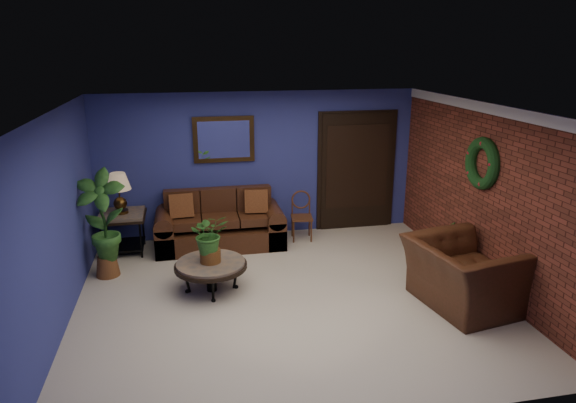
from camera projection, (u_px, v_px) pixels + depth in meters
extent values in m
plane|color=beige|center=(288.00, 297.00, 6.87)|extent=(5.50, 5.50, 0.00)
cube|color=navy|center=(259.00, 165.00, 8.85)|extent=(5.50, 0.04, 2.50)
cube|color=navy|center=(58.00, 222.00, 5.99)|extent=(0.04, 5.00, 2.50)
cube|color=maroon|center=(485.00, 196.00, 7.02)|extent=(0.04, 5.00, 2.50)
cube|color=silver|center=(288.00, 109.00, 6.14)|extent=(5.50, 5.00, 0.02)
cube|color=white|center=(493.00, 109.00, 6.67)|extent=(0.03, 5.00, 0.14)
cube|color=#452D12|center=(224.00, 139.00, 8.56)|extent=(1.02, 0.06, 0.77)
cube|color=black|center=(356.00, 172.00, 9.21)|extent=(1.44, 0.06, 2.18)
torus|color=black|center=(482.00, 163.00, 6.93)|extent=(0.16, 0.72, 0.72)
cube|color=#411D12|center=(221.00, 236.00, 8.56)|extent=(2.10, 0.90, 0.34)
cube|color=#411D12|center=(218.00, 213.00, 8.77)|extent=(1.79, 0.25, 0.86)
cube|color=#411D12|center=(183.00, 222.00, 8.30)|extent=(0.58, 0.62, 0.13)
cube|color=#411D12|center=(220.00, 219.00, 8.41)|extent=(0.58, 0.62, 0.13)
cube|color=#411D12|center=(256.00, 217.00, 8.52)|extent=(0.58, 0.62, 0.13)
cube|color=#411D12|center=(165.00, 236.00, 8.37)|extent=(0.30, 0.90, 0.48)
cube|color=#411D12|center=(273.00, 229.00, 8.71)|extent=(0.30, 0.90, 0.48)
cube|color=brown|center=(181.00, 206.00, 8.25)|extent=(0.38, 0.11, 0.38)
cube|color=brown|center=(256.00, 201.00, 8.48)|extent=(0.38, 0.11, 0.38)
cylinder|color=#4A4441|center=(211.00, 264.00, 6.95)|extent=(0.93, 0.93, 0.05)
cylinder|color=black|center=(211.00, 266.00, 6.96)|extent=(0.98, 0.98, 0.05)
cylinder|color=black|center=(211.00, 278.00, 7.01)|extent=(0.14, 0.14, 0.37)
cube|color=#4A4441|center=(121.00, 214.00, 8.17)|extent=(0.69, 0.69, 0.05)
cube|color=black|center=(122.00, 217.00, 8.18)|extent=(0.73, 0.73, 0.04)
cube|color=black|center=(124.00, 245.00, 8.33)|extent=(0.62, 0.62, 0.03)
cylinder|color=black|center=(102.00, 241.00, 7.94)|extent=(0.03, 0.03, 0.64)
cylinder|color=black|center=(141.00, 239.00, 8.05)|extent=(0.03, 0.03, 0.64)
cylinder|color=black|center=(107.00, 229.00, 8.48)|extent=(0.03, 0.03, 0.64)
cylinder|color=black|center=(143.00, 226.00, 8.59)|extent=(0.03, 0.03, 0.64)
cylinder|color=#452D12|center=(121.00, 212.00, 8.16)|extent=(0.23, 0.23, 0.05)
sphere|color=#452D12|center=(120.00, 205.00, 8.12)|extent=(0.21, 0.21, 0.21)
cylinder|color=#452D12|center=(119.00, 194.00, 8.07)|extent=(0.02, 0.02, 0.27)
cone|color=#9D805E|center=(118.00, 183.00, 8.02)|extent=(0.38, 0.38, 0.27)
cube|color=#532A17|center=(302.00, 218.00, 8.80)|extent=(0.40, 0.40, 0.04)
torus|color=#532A17|center=(301.00, 200.00, 8.87)|extent=(0.34, 0.07, 0.33)
cylinder|color=#532A17|center=(294.00, 232.00, 8.71)|extent=(0.03, 0.03, 0.37)
cylinder|color=#532A17|center=(311.00, 232.00, 8.73)|extent=(0.03, 0.03, 0.37)
cylinder|color=#532A17|center=(292.00, 226.00, 9.00)|extent=(0.03, 0.03, 0.37)
cylinder|color=#532A17|center=(309.00, 226.00, 9.02)|extent=(0.03, 0.03, 0.37)
imported|color=#411D12|center=(463.00, 275.00, 6.54)|extent=(1.36, 1.50, 0.86)
cylinder|color=brown|center=(210.00, 256.00, 6.91)|extent=(0.28, 0.28, 0.18)
imported|color=#1C4B17|center=(209.00, 234.00, 6.82)|extent=(0.56, 0.50, 0.56)
cylinder|color=brown|center=(440.00, 267.00, 7.57)|extent=(0.26, 0.26, 0.20)
imported|color=#1C4B17|center=(442.00, 242.00, 7.45)|extent=(0.37, 0.30, 0.67)
cylinder|color=brown|center=(108.00, 266.00, 7.47)|extent=(0.34, 0.34, 0.30)
imported|color=#1C4B17|center=(102.00, 216.00, 7.25)|extent=(0.78, 0.61, 1.33)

